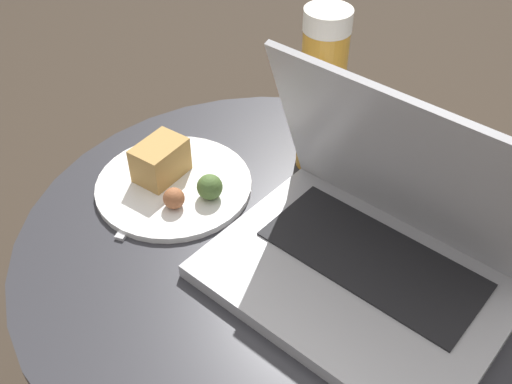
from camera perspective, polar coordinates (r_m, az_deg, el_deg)
The scene contains 5 objects.
table at distance 0.87m, azimuth 1.45°, elevation -11.16°, with size 0.65×0.65×0.50m.
laptop at distance 0.69m, azimuth 10.95°, elevation -4.95°, with size 0.38×0.31×0.24m.
beer_glass at distance 0.80m, azimuth 6.28°, elevation 9.36°, with size 0.06×0.06×0.23m.
snack_plate at distance 0.82m, azimuth -7.98°, elevation 1.26°, with size 0.21×0.21×0.06m.
fork at distance 0.83m, azimuth -9.64°, elevation 0.44°, with size 0.12×0.16×0.00m.
Camera 1 is at (0.41, -0.33, 1.04)m, focal length 42.00 mm.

